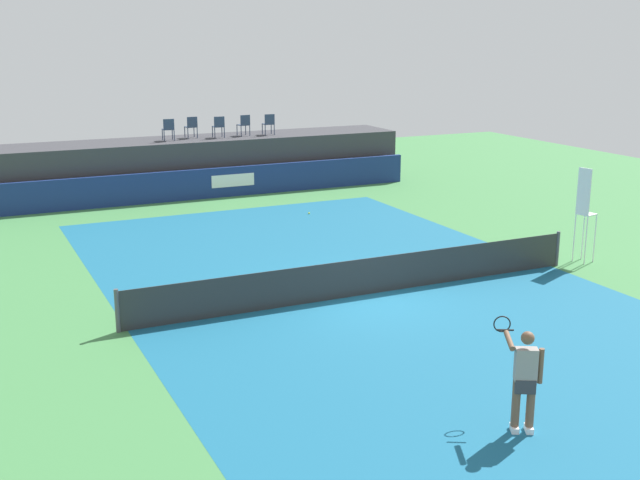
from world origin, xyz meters
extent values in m
plane|color=#3D7A42|center=(0.00, 3.00, 0.00)|extent=(48.00, 48.00, 0.00)
cube|color=#16597A|center=(0.00, 0.00, 0.00)|extent=(12.00, 22.00, 0.00)
cube|color=navy|center=(0.00, 13.50, 0.60)|extent=(18.00, 0.20, 1.20)
cube|color=white|center=(1.15, 13.39, 0.66)|extent=(1.80, 0.02, 0.50)
cube|color=#38383D|center=(0.00, 15.30, 1.10)|extent=(18.00, 2.80, 2.20)
cylinder|color=#2D3D56|center=(-0.77, 15.21, 2.42)|extent=(0.04, 0.04, 0.44)
cylinder|color=#2D3D56|center=(-1.18, 15.24, 2.42)|extent=(0.04, 0.04, 0.44)
cylinder|color=#2D3D56|center=(-0.81, 14.81, 2.42)|extent=(0.04, 0.04, 0.44)
cylinder|color=#2D3D56|center=(-1.21, 14.84, 2.42)|extent=(0.04, 0.04, 0.44)
cube|color=#2D3D56|center=(-0.99, 15.03, 2.66)|extent=(0.47, 0.47, 0.03)
cube|color=#2D3D56|center=(-1.01, 14.82, 2.88)|extent=(0.44, 0.06, 0.42)
cylinder|color=#2D3D56|center=(0.27, 15.67, 2.42)|extent=(0.04, 0.04, 0.44)
cylinder|color=#2D3D56|center=(-0.13, 15.65, 2.42)|extent=(0.04, 0.04, 0.44)
cylinder|color=#2D3D56|center=(0.29, 15.26, 2.42)|extent=(0.04, 0.04, 0.44)
cylinder|color=#2D3D56|center=(-0.11, 15.25, 2.42)|extent=(0.04, 0.04, 0.44)
cube|color=#2D3D56|center=(0.08, 15.46, 2.66)|extent=(0.46, 0.46, 0.03)
cube|color=#2D3D56|center=(0.09, 15.25, 2.88)|extent=(0.44, 0.05, 0.42)
cylinder|color=#2D3D56|center=(1.36, 15.27, 2.42)|extent=(0.04, 0.04, 0.44)
cylinder|color=#2D3D56|center=(0.96, 15.30, 2.42)|extent=(0.04, 0.04, 0.44)
cylinder|color=#2D3D56|center=(1.34, 14.87, 2.42)|extent=(0.04, 0.04, 0.44)
cylinder|color=#2D3D56|center=(0.93, 14.89, 2.42)|extent=(0.04, 0.04, 0.44)
cube|color=#2D3D56|center=(1.15, 15.08, 2.66)|extent=(0.47, 0.47, 0.03)
cube|color=#2D3D56|center=(1.13, 14.87, 2.88)|extent=(0.44, 0.06, 0.42)
cylinder|color=#2D3D56|center=(2.49, 15.45, 2.42)|extent=(0.04, 0.04, 0.44)
cylinder|color=#2D3D56|center=(2.09, 15.41, 2.42)|extent=(0.04, 0.04, 0.44)
cylinder|color=#2D3D56|center=(2.53, 15.05, 2.42)|extent=(0.04, 0.04, 0.44)
cylinder|color=#2D3D56|center=(2.13, 15.01, 2.42)|extent=(0.04, 0.04, 0.44)
cube|color=#2D3D56|center=(2.31, 15.23, 2.66)|extent=(0.48, 0.48, 0.03)
cube|color=#2D3D56|center=(2.33, 15.03, 2.88)|extent=(0.44, 0.07, 0.42)
cylinder|color=#2D3D56|center=(3.61, 15.31, 2.42)|extent=(0.04, 0.04, 0.44)
cylinder|color=#2D3D56|center=(3.20, 15.33, 2.42)|extent=(0.04, 0.04, 0.44)
cylinder|color=#2D3D56|center=(3.58, 14.90, 2.42)|extent=(0.04, 0.04, 0.44)
cylinder|color=#2D3D56|center=(3.18, 14.92, 2.42)|extent=(0.04, 0.04, 0.44)
cube|color=#2D3D56|center=(3.39, 15.11, 2.66)|extent=(0.46, 0.46, 0.03)
cube|color=#2D3D56|center=(3.38, 14.91, 2.88)|extent=(0.44, 0.05, 0.42)
cylinder|color=white|center=(7.41, -0.16, 0.70)|extent=(0.04, 0.04, 1.40)
cylinder|color=white|center=(7.34, 0.23, 0.70)|extent=(0.04, 0.04, 1.40)
cylinder|color=white|center=(7.01, -0.23, 0.70)|extent=(0.04, 0.04, 1.40)
cylinder|color=white|center=(6.94, 0.16, 0.70)|extent=(0.04, 0.04, 1.40)
cube|color=white|center=(7.18, 0.00, 1.41)|extent=(0.51, 0.51, 0.03)
cube|color=white|center=(6.97, -0.04, 2.09)|extent=(0.10, 0.44, 1.33)
cube|color=#2D2D2D|center=(0.00, 0.00, 0.47)|extent=(12.40, 0.02, 0.95)
cylinder|color=#4C4C51|center=(-6.20, 0.00, 0.50)|extent=(0.10, 0.10, 1.00)
cylinder|color=#4C4C51|center=(6.20, 0.00, 0.50)|extent=(0.10, 0.10, 1.00)
cube|color=white|center=(-0.95, -7.53, 0.05)|extent=(0.23, 0.29, 0.10)
cylinder|color=brown|center=(-0.95, -7.53, 0.51)|extent=(0.14, 0.14, 0.82)
cube|color=white|center=(-1.16, -7.42, 0.05)|extent=(0.23, 0.29, 0.10)
cylinder|color=brown|center=(-1.16, -7.42, 0.51)|extent=(0.14, 0.14, 0.82)
cube|color=#333338|center=(-1.05, -7.48, 0.84)|extent=(0.40, 0.35, 0.24)
cube|color=gray|center=(-1.05, -7.48, 1.20)|extent=(0.41, 0.35, 0.56)
sphere|color=brown|center=(-1.05, -7.48, 1.66)|extent=(0.22, 0.22, 0.22)
cylinder|color=brown|center=(-0.84, -7.59, 1.18)|extent=(0.09, 0.09, 0.60)
cylinder|color=brown|center=(-1.14, -7.13, 1.50)|extent=(0.36, 0.58, 0.14)
cylinder|color=black|center=(-0.94, -6.75, 1.53)|extent=(0.28, 0.17, 0.03)
torus|color=black|center=(-0.81, -6.50, 1.53)|extent=(0.28, 0.16, 0.30)
sphere|color=#D8EA33|center=(2.58, 9.11, 0.04)|extent=(0.07, 0.07, 0.07)
camera|label=1|loc=(-9.28, -17.07, 6.45)|focal=45.15mm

